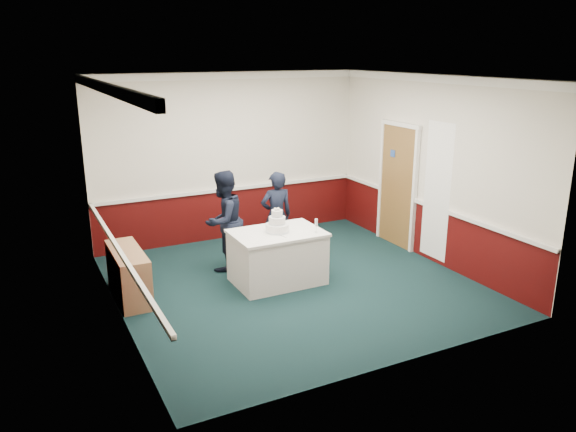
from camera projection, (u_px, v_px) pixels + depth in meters
name	position (u px, v px, depth m)	size (l,w,h in m)	color
ground	(294.00, 284.00, 8.38)	(5.00, 5.00, 0.00)	#11282B
room_shell	(280.00, 147.00, 8.38)	(5.00, 5.00, 3.00)	silver
sideboard	(129.00, 274.00, 7.82)	(0.41, 1.20, 0.70)	#A67750
cake_table	(277.00, 257.00, 8.34)	(1.32, 0.92, 0.79)	white
wedding_cake	(277.00, 225.00, 8.20)	(0.35, 0.35, 0.36)	white
cake_knife	(281.00, 236.00, 8.05)	(0.01, 0.22, 0.01)	silver
champagne_flute	(316.00, 223.00, 8.17)	(0.05, 0.05, 0.21)	silver
person_man	(224.00, 221.00, 8.75)	(0.77, 0.60, 1.59)	black
person_woman	(276.00, 216.00, 9.22)	(0.54, 0.35, 1.48)	black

